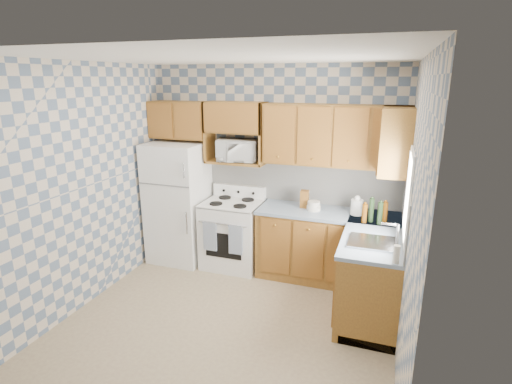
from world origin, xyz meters
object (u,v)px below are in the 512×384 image
microwave (238,150)px  electric_kettle (357,207)px  refrigerator (179,202)px  stove_body (233,235)px

microwave → electric_kettle: bearing=-16.4°
microwave → electric_kettle: (1.61, -0.16, -0.58)m
refrigerator → electric_kettle: bearing=1.1°
refrigerator → stove_body: size_ratio=1.87×
refrigerator → stove_body: (0.80, 0.03, -0.39)m
refrigerator → electric_kettle: refrigerator is taller
refrigerator → electric_kettle: 2.44m
refrigerator → electric_kettle: (2.43, 0.05, 0.17)m
electric_kettle → microwave: bearing=174.5°
refrigerator → stove_body: 0.89m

